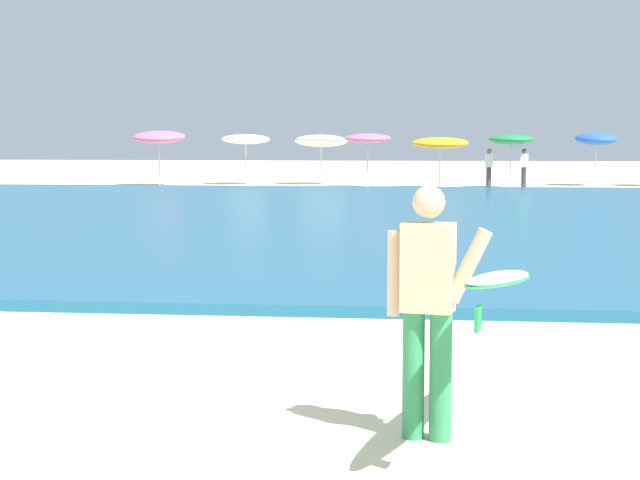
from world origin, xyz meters
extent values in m
plane|color=beige|center=(0.00, 0.00, 0.00)|extent=(160.00, 160.00, 0.00)
cube|color=#1E6084|center=(0.00, 18.35, 0.07)|extent=(120.00, 28.00, 0.14)
cylinder|color=#338E56|center=(2.84, -0.17, 0.44)|extent=(0.15, 0.15, 0.88)
cylinder|color=#338E56|center=(3.02, -0.21, 0.44)|extent=(0.15, 0.15, 0.88)
cube|color=beige|center=(2.93, -0.19, 1.18)|extent=(0.38, 0.29, 0.60)
sphere|color=beige|center=(2.93, -0.19, 1.62)|extent=(0.22, 0.22, 0.22)
cylinder|color=beige|center=(2.70, -0.14, 1.13)|extent=(0.10, 0.10, 0.58)
cylinder|color=beige|center=(3.20, -0.23, 1.20)|extent=(0.32, 0.16, 0.51)
ellipsoid|color=white|center=(3.41, -0.29, 1.13)|extent=(0.71, 2.26, 0.31)
ellipsoid|color=green|center=(3.41, -0.29, 1.11)|extent=(0.75, 2.35, 0.28)
cube|color=green|center=(3.22, -1.18, 1.01)|extent=(0.05, 0.14, 0.14)
cylinder|color=beige|center=(-8.34, 34.55, 0.98)|extent=(0.05, 0.05, 1.96)
ellipsoid|color=pink|center=(-8.34, 34.55, 2.04)|extent=(2.22, 2.26, 0.71)
cylinder|color=beige|center=(-4.96, 36.17, 0.94)|extent=(0.05, 0.05, 1.88)
ellipsoid|color=white|center=(-4.96, 36.17, 1.94)|extent=(2.08, 2.10, 0.53)
cylinder|color=beige|center=(-1.74, 36.62, 0.90)|extent=(0.05, 0.05, 1.80)
ellipsoid|color=white|center=(-1.74, 36.62, 1.87)|extent=(2.28, 2.32, 0.71)
cylinder|color=beige|center=(0.41, 34.14, 0.97)|extent=(0.05, 0.05, 1.93)
ellipsoid|color=pink|center=(0.41, 34.14, 1.99)|extent=(1.87, 1.89, 0.48)
cylinder|color=beige|center=(3.32, 33.94, 0.87)|extent=(0.05, 0.05, 1.74)
ellipsoid|color=#F4A31E|center=(3.32, 33.94, 1.81)|extent=(2.27, 2.30, 0.58)
cylinder|color=beige|center=(6.15, 34.30, 0.94)|extent=(0.05, 0.05, 1.88)
ellipsoid|color=#23844C|center=(6.15, 34.30, 1.94)|extent=(1.77, 1.78, 0.45)
cylinder|color=beige|center=(9.84, 36.60, 0.94)|extent=(0.05, 0.05, 1.88)
ellipsoid|color=blue|center=(9.84, 36.60, 1.96)|extent=(1.75, 1.79, 0.67)
cylinder|color=#383842|center=(5.27, 34.17, 0.42)|extent=(0.20, 0.20, 0.84)
cube|color=white|center=(5.27, 34.17, 1.11)|extent=(0.32, 0.20, 0.54)
sphere|color=#9E7051|center=(5.27, 34.17, 1.48)|extent=(0.20, 0.20, 0.20)
cylinder|color=#383842|center=(6.66, 34.24, 0.42)|extent=(0.20, 0.20, 0.84)
cube|color=white|center=(6.66, 34.24, 1.11)|extent=(0.32, 0.20, 0.54)
sphere|color=brown|center=(6.66, 34.24, 1.48)|extent=(0.20, 0.20, 0.20)
camera|label=1|loc=(2.93, -6.97, 2.05)|focal=56.96mm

